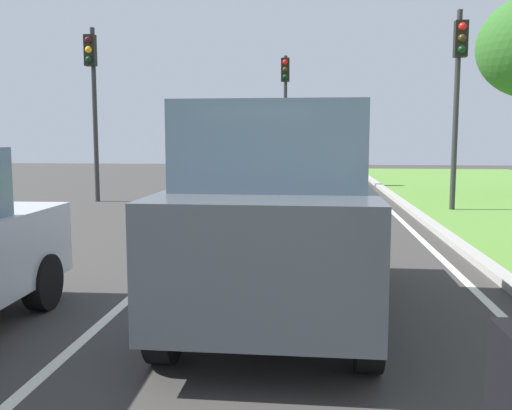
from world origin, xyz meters
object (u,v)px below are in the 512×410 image
object	(u,v)px
traffic_light_overhead_left	(93,85)
traffic_light_far_median	(285,97)
traffic_light_near_right	(458,78)
car_suv_ahead	(278,210)

from	to	relation	value
traffic_light_overhead_left	traffic_light_far_median	size ratio (longest dim) A/B	1.01
traffic_light_overhead_left	traffic_light_far_median	bearing A→B (deg)	47.41
traffic_light_near_right	traffic_light_far_median	bearing A→B (deg)	123.03
car_suv_ahead	traffic_light_far_median	distance (m)	16.62
traffic_light_near_right	traffic_light_far_median	xyz separation A→B (m)	(-4.78, 7.35, 0.05)
traffic_light_overhead_left	traffic_light_near_right	bearing A→B (deg)	-7.92
car_suv_ahead	traffic_light_overhead_left	world-z (taller)	traffic_light_overhead_left
traffic_light_far_median	car_suv_ahead	bearing A→B (deg)	-87.46
car_suv_ahead	traffic_light_near_right	world-z (taller)	traffic_light_near_right
car_suv_ahead	traffic_light_far_median	bearing A→B (deg)	93.21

